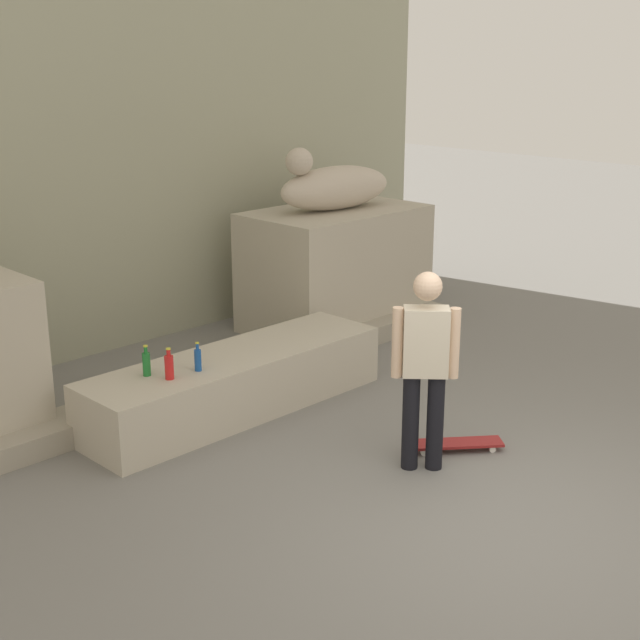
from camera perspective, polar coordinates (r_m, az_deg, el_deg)
ground_plane at (r=6.81m, az=11.80°, el=-12.73°), size 40.00×40.00×0.00m
facade_wall at (r=10.18m, az=-15.89°, el=14.29°), size 10.62×0.60×5.90m
pedestal_right at (r=10.99m, az=0.97°, el=3.35°), size 2.19×1.32×1.46m
statue_reclining_right at (r=10.77m, az=0.85°, el=8.55°), size 1.65×0.72×0.78m
ledge_block at (r=8.52m, az=-5.39°, el=-3.99°), size 3.12×0.84×0.57m
skater at (r=7.18m, az=6.73°, el=-2.73°), size 0.39×0.42×1.67m
skateboard at (r=7.85m, az=8.71°, el=-7.81°), size 0.75×0.66×0.08m
bottle_red at (r=7.84m, az=-9.62°, el=-2.94°), size 0.08×0.08×0.28m
bottle_blue at (r=8.00m, az=-7.81°, el=-2.50°), size 0.06×0.06×0.27m
bottle_green at (r=7.96m, az=-11.03°, el=-2.73°), size 0.07×0.07×0.28m
stair_step at (r=9.01m, az=-7.69°, el=-4.11°), size 7.49×0.50×0.21m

